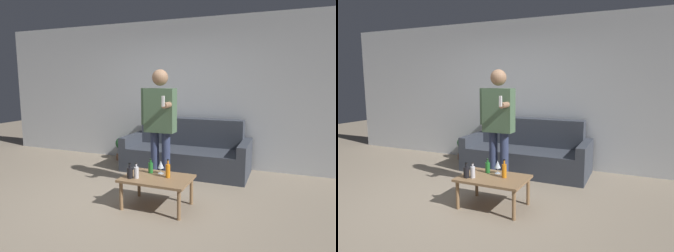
% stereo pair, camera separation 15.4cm
% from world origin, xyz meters
% --- Properties ---
extents(ground_plane, '(16.00, 16.00, 0.00)m').
position_xyz_m(ground_plane, '(0.00, 0.00, 0.00)').
color(ground_plane, gray).
extents(wall_back, '(8.00, 0.06, 2.70)m').
position_xyz_m(wall_back, '(0.00, 2.32, 1.35)').
color(wall_back, silver).
rests_on(wall_back, ground_plane).
extents(couch, '(2.16, 0.91, 0.90)m').
position_xyz_m(couch, '(0.36, 1.85, 0.32)').
color(couch, '#383D47').
rests_on(couch, ground_plane).
extents(coffee_table, '(0.85, 0.58, 0.39)m').
position_xyz_m(coffee_table, '(0.51, 0.21, 0.34)').
color(coffee_table, '#8E6B47').
rests_on(coffee_table, ground_plane).
extents(bottle_orange, '(0.06, 0.06, 0.20)m').
position_xyz_m(bottle_orange, '(0.28, 0.09, 0.46)').
color(bottle_orange, silver).
rests_on(bottle_orange, coffee_table).
extents(bottle_green, '(0.06, 0.06, 0.23)m').
position_xyz_m(bottle_green, '(0.63, 0.25, 0.48)').
color(bottle_green, orange).
rests_on(bottle_green, coffee_table).
extents(bottle_dark, '(0.07, 0.07, 0.19)m').
position_xyz_m(bottle_dark, '(0.21, 0.06, 0.46)').
color(bottle_dark, black).
rests_on(bottle_dark, coffee_table).
extents(bottle_yellow, '(0.06, 0.06, 0.19)m').
position_xyz_m(bottle_yellow, '(0.35, 0.35, 0.46)').
color(bottle_yellow, '#23752D').
rests_on(bottle_yellow, coffee_table).
extents(wine_glass_near, '(0.08, 0.08, 0.17)m').
position_xyz_m(wine_glass_near, '(0.49, 0.37, 0.50)').
color(wine_glass_near, silver).
rests_on(wine_glass_near, coffee_table).
extents(person_standing_front, '(0.52, 0.45, 1.74)m').
position_xyz_m(person_standing_front, '(0.26, 0.87, 1.02)').
color(person_standing_front, navy).
rests_on(person_standing_front, ground_plane).
extents(potted_plant, '(0.24, 0.24, 0.46)m').
position_xyz_m(potted_plant, '(-1.09, 2.06, 0.26)').
color(potted_plant, '#936042').
rests_on(potted_plant, ground_plane).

